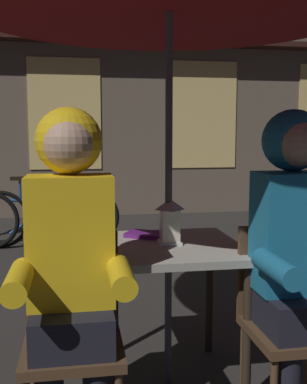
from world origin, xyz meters
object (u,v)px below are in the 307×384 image
at_px(chair_right, 288,313).
at_px(book, 145,234).
at_px(person_left_hooded, 71,247).
at_px(person_right_hooded, 297,238).
at_px(bicycle_third, 46,217).
at_px(chair_left, 73,328).
at_px(lantern, 170,220).
at_px(cafe_table, 168,264).

xyz_separation_m(chair_right, book, (-0.57, 0.56, 0.26)).
bearing_deg(person_left_hooded, chair_right, 3.39).
distance_m(person_right_hooded, bicycle_third, 3.82).
height_order(chair_left, bicycle_third, chair_left).
bearing_deg(lantern, bicycle_third, 104.56).
relative_size(chair_left, book, 4.35).
distance_m(lantern, person_right_hooded, 0.64).
height_order(cafe_table, person_left_hooded, person_left_hooded).
bearing_deg(person_left_hooded, cafe_table, 41.57).
xyz_separation_m(cafe_table, book, (-0.09, 0.19, 0.11)).
bearing_deg(person_right_hooded, person_left_hooded, 180.00).
height_order(lantern, chair_right, lantern).
bearing_deg(book, chair_right, -15.80).
height_order(cafe_table, book, book).
bearing_deg(person_left_hooded, book, 57.61).
xyz_separation_m(cafe_table, person_right_hooded, (0.48, -0.43, 0.21)).
distance_m(chair_left, chair_right, 0.96).
bearing_deg(book, chair_left, -96.47).
bearing_deg(person_right_hooded, bicycle_third, 109.88).
bearing_deg(cafe_table, lantern, -5.17).
bearing_deg(lantern, person_right_hooded, -41.92).
distance_m(lantern, chair_left, 0.71).
xyz_separation_m(lantern, bicycle_third, (-0.82, 3.14, -0.51)).
bearing_deg(cafe_table, chair_right, -37.55).
xyz_separation_m(person_left_hooded, book, (0.39, 0.61, -0.09)).
height_order(person_left_hooded, book, person_left_hooded).
bearing_deg(person_right_hooded, book, 132.92).
distance_m(chair_right, book, 0.84).
height_order(cafe_table, chair_right, chair_right).
height_order(cafe_table, bicycle_third, bicycle_third).
bearing_deg(chair_right, person_right_hooded, -90.00).
bearing_deg(chair_left, lantern, 37.14).
relative_size(lantern, person_right_hooded, 0.17).
distance_m(chair_left, person_left_hooded, 0.36).
bearing_deg(chair_right, bicycle_third, 110.17).
xyz_separation_m(bicycle_third, book, (0.72, -2.95, 0.41)).
bearing_deg(person_left_hooded, lantern, 41.16).
relative_size(lantern, bicycle_third, 0.14).
distance_m(lantern, chair_right, 0.71).
relative_size(cafe_table, person_right_hooded, 0.53).
height_order(lantern, book, lantern).
bearing_deg(bicycle_third, person_right_hooded, -70.12).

